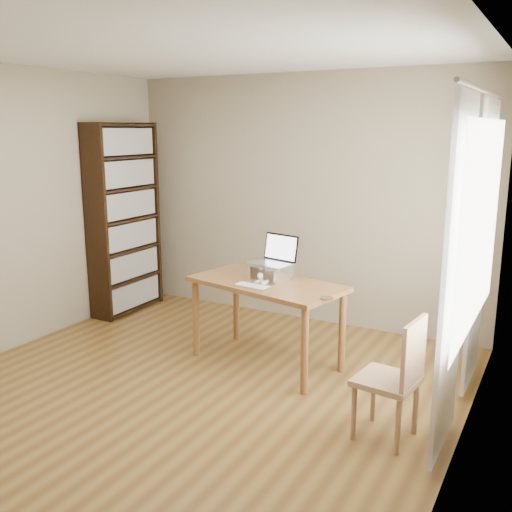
{
  "coord_description": "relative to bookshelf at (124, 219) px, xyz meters",
  "views": [
    {
      "loc": [
        2.47,
        -3.24,
        2.04
      ],
      "look_at": [
        0.18,
        0.93,
        0.97
      ],
      "focal_mm": 40.0,
      "sensor_mm": 36.0,
      "label": 1
    }
  ],
  "objects": [
    {
      "name": "cat",
      "position": [
        2.12,
        -0.49,
        -0.23
      ],
      "size": [
        0.26,
        0.49,
        0.16
      ],
      "rotation": [
        0.0,
        0.0,
        -0.1
      ],
      "color": "#3F3831",
      "rests_on": "desk"
    },
    {
      "name": "curtains",
      "position": [
        3.75,
        -0.75,
        0.12
      ],
      "size": [
        0.03,
        1.9,
        2.25
      ],
      "color": "silver",
      "rests_on": "ground"
    },
    {
      "name": "desk",
      "position": [
        2.1,
        -0.6,
        -0.4
      ],
      "size": [
        1.44,
        0.92,
        0.75
      ],
      "rotation": [
        0.0,
        0.0,
        -0.2
      ],
      "color": "brown",
      "rests_on": "ground"
    },
    {
      "name": "chair",
      "position": [
        3.45,
        -1.31,
        -0.59
      ],
      "size": [
        0.42,
        0.42,
        0.86
      ],
      "rotation": [
        0.0,
        0.0,
        -0.12
      ],
      "color": "tan",
      "rests_on": "ground"
    },
    {
      "name": "bookshelf",
      "position": [
        0.0,
        0.0,
        0.0
      ],
      "size": [
        0.3,
        0.9,
        2.1
      ],
      "color": "black",
      "rests_on": "ground"
    },
    {
      "name": "coaster",
      "position": [
        2.75,
        -0.81,
        -0.3
      ],
      "size": [
        0.11,
        0.11,
        0.01
      ],
      "primitive_type": "cylinder",
      "color": "#50341B",
      "rests_on": "desk"
    },
    {
      "name": "room",
      "position": [
        1.86,
        -1.54,
        0.25
      ],
      "size": [
        4.04,
        4.54,
        2.64
      ],
      "color": "brown",
      "rests_on": "ground"
    },
    {
      "name": "laptop",
      "position": [
        2.1,
        -0.46,
        -0.11
      ],
      "size": [
        0.39,
        0.36,
        0.25
      ],
      "rotation": [
        0.0,
        0.0,
        -0.2
      ],
      "color": "silver",
      "rests_on": "laptop_stand"
    },
    {
      "name": "laptop_stand",
      "position": [
        2.1,
        -0.52,
        -0.22
      ],
      "size": [
        0.32,
        0.25,
        0.13
      ],
      "rotation": [
        0.0,
        0.0,
        -0.2
      ],
      "color": "silver",
      "rests_on": "desk"
    },
    {
      "name": "keyboard",
      "position": [
        2.09,
        -0.82,
        -0.29
      ],
      "size": [
        0.31,
        0.16,
        0.02
      ],
      "rotation": [
        0.0,
        0.0,
        -0.09
      ],
      "color": "silver",
      "rests_on": "desk"
    }
  ]
}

